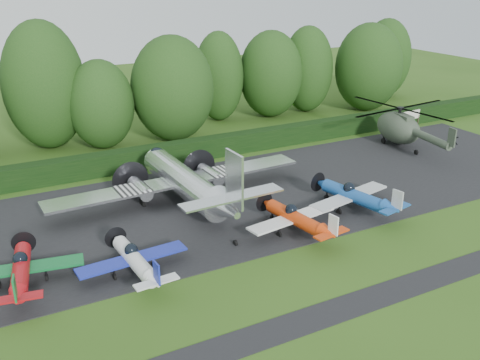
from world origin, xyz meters
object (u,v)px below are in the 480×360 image
transport_plane (186,182)px  sign_board (410,116)px  light_plane_orange (296,218)px  light_plane_blue (355,196)px  helicopter (399,125)px  light_plane_white (135,260)px  light_plane_red (21,270)px

transport_plane → sign_board: transport_plane is taller
light_plane_orange → light_plane_blue: 6.23m
helicopter → light_plane_white: bearing=-167.8°
light_plane_orange → helicopter: helicopter is taller
light_plane_red → sign_board: 48.01m
light_plane_red → light_plane_white: size_ratio=1.03×
transport_plane → light_plane_white: (-6.83, -8.52, -0.83)m
light_plane_white → helicopter: bearing=24.8°
light_plane_orange → light_plane_blue: bearing=19.0°
light_plane_red → light_plane_white: (6.34, -1.94, -0.03)m
light_plane_red → light_plane_blue: size_ratio=0.93×
light_plane_blue → sign_board: light_plane_blue is taller
light_plane_red → sign_board: light_plane_red is taller
helicopter → transport_plane: bearing=179.9°
light_plane_red → light_plane_orange: size_ratio=0.99×
transport_plane → light_plane_red: 14.74m
helicopter → sign_board: (6.44, 4.88, -0.94)m
light_plane_red → light_plane_white: light_plane_red is taller
light_plane_blue → helicopter: helicopter is taller
transport_plane → light_plane_orange: size_ratio=2.84×
light_plane_white → light_plane_red: bearing=167.1°
light_plane_orange → helicopter: bearing=38.9°
transport_plane → light_plane_blue: bearing=-30.2°
helicopter → sign_board: size_ratio=4.45×
light_plane_white → light_plane_orange: 11.88m
sign_board → light_plane_red: bearing=-155.3°
helicopter → sign_board: helicopter is taller
helicopter → light_plane_blue: bearing=-151.7°
light_plane_blue → helicopter: bearing=48.8°
light_plane_red → sign_board: size_ratio=2.21×
helicopter → sign_board: bearing=28.6°
sign_board → light_plane_blue: bearing=-137.0°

